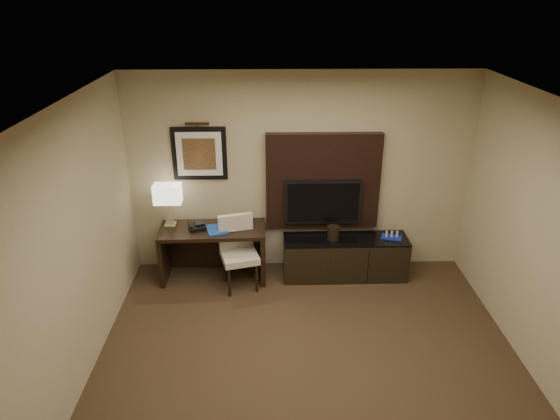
{
  "coord_description": "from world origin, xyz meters",
  "views": [
    {
      "loc": [
        -0.39,
        -3.68,
        3.63
      ],
      "look_at": [
        -0.28,
        1.8,
        1.15
      ],
      "focal_mm": 32.0,
      "sensor_mm": 36.0,
      "label": 1
    }
  ],
  "objects_px": {
    "ice_bucket": "(333,233)",
    "minibar_tray": "(392,235)",
    "credenza": "(345,257)",
    "tv": "(323,202)",
    "desk": "(214,253)",
    "desk_chair": "(239,256)",
    "desk_phone": "(197,226)",
    "water_bottle": "(246,220)",
    "table_lamp": "(169,205)"
  },
  "relations": [
    {
      "from": "credenza",
      "to": "desk_chair",
      "type": "height_order",
      "value": "desk_chair"
    },
    {
      "from": "desk_chair",
      "to": "table_lamp",
      "type": "relative_size",
      "value": 1.6
    },
    {
      "from": "desk",
      "to": "ice_bucket",
      "type": "relative_size",
      "value": 7.53
    },
    {
      "from": "water_bottle",
      "to": "ice_bucket",
      "type": "height_order",
      "value": "water_bottle"
    },
    {
      "from": "water_bottle",
      "to": "minibar_tray",
      "type": "distance_m",
      "value": 1.94
    },
    {
      "from": "credenza",
      "to": "desk_chair",
      "type": "xyz_separation_m",
      "value": [
        -1.4,
        -0.24,
        0.18
      ]
    },
    {
      "from": "desk_chair",
      "to": "tv",
      "type": "bearing_deg",
      "value": 6.39
    },
    {
      "from": "minibar_tray",
      "to": "credenza",
      "type": "bearing_deg",
      "value": -179.54
    },
    {
      "from": "desk",
      "to": "table_lamp",
      "type": "height_order",
      "value": "table_lamp"
    },
    {
      "from": "table_lamp",
      "to": "water_bottle",
      "type": "distance_m",
      "value": 1.02
    },
    {
      "from": "credenza",
      "to": "ice_bucket",
      "type": "height_order",
      "value": "ice_bucket"
    },
    {
      "from": "water_bottle",
      "to": "ice_bucket",
      "type": "relative_size",
      "value": 0.98
    },
    {
      "from": "desk",
      "to": "tv",
      "type": "relative_size",
      "value": 1.38
    },
    {
      "from": "table_lamp",
      "to": "desk",
      "type": "bearing_deg",
      "value": -11.83
    },
    {
      "from": "water_bottle",
      "to": "ice_bucket",
      "type": "distance_m",
      "value": 1.16
    },
    {
      "from": "desk_chair",
      "to": "water_bottle",
      "type": "xyz_separation_m",
      "value": [
        0.08,
        0.31,
        0.36
      ]
    },
    {
      "from": "table_lamp",
      "to": "ice_bucket",
      "type": "height_order",
      "value": "table_lamp"
    },
    {
      "from": "ice_bucket",
      "to": "minibar_tray",
      "type": "bearing_deg",
      "value": 1.19
    },
    {
      "from": "tv",
      "to": "desk_chair",
      "type": "bearing_deg",
      "value": -158.41
    },
    {
      "from": "tv",
      "to": "desk_phone",
      "type": "bearing_deg",
      "value": -172.83
    },
    {
      "from": "credenza",
      "to": "tv",
      "type": "distance_m",
      "value": 0.82
    },
    {
      "from": "ice_bucket",
      "to": "minibar_tray",
      "type": "distance_m",
      "value": 0.78
    },
    {
      "from": "tv",
      "to": "minibar_tray",
      "type": "height_order",
      "value": "tv"
    },
    {
      "from": "table_lamp",
      "to": "water_bottle",
      "type": "height_order",
      "value": "table_lamp"
    },
    {
      "from": "water_bottle",
      "to": "minibar_tray",
      "type": "height_order",
      "value": "water_bottle"
    },
    {
      "from": "credenza",
      "to": "table_lamp",
      "type": "xyz_separation_m",
      "value": [
        -2.32,
        0.12,
        0.74
      ]
    },
    {
      "from": "desk_chair",
      "to": "table_lamp",
      "type": "height_order",
      "value": "table_lamp"
    },
    {
      "from": "desk_phone",
      "to": "water_bottle",
      "type": "relative_size",
      "value": 1.14
    },
    {
      "from": "table_lamp",
      "to": "tv",
      "type": "bearing_deg",
      "value": 2.06
    },
    {
      "from": "minibar_tray",
      "to": "ice_bucket",
      "type": "bearing_deg",
      "value": -178.81
    },
    {
      "from": "water_bottle",
      "to": "desk_phone",
      "type": "bearing_deg",
      "value": -172.59
    },
    {
      "from": "credenza",
      "to": "desk_chair",
      "type": "relative_size",
      "value": 1.77
    },
    {
      "from": "desk",
      "to": "credenza",
      "type": "distance_m",
      "value": 1.76
    },
    {
      "from": "ice_bucket",
      "to": "tv",
      "type": "bearing_deg",
      "value": 122.34
    },
    {
      "from": "desk",
      "to": "desk_chair",
      "type": "distance_m",
      "value": 0.44
    },
    {
      "from": "desk_chair",
      "to": "ice_bucket",
      "type": "bearing_deg",
      "value": -4.45
    },
    {
      "from": "desk_phone",
      "to": "minibar_tray",
      "type": "xyz_separation_m",
      "value": [
        2.55,
        0.02,
        -0.17
      ]
    },
    {
      "from": "desk_phone",
      "to": "minibar_tray",
      "type": "bearing_deg",
      "value": -17.31
    },
    {
      "from": "tv",
      "to": "desk",
      "type": "bearing_deg",
      "value": -172.55
    },
    {
      "from": "water_bottle",
      "to": "tv",
      "type": "bearing_deg",
      "value": 7.02
    },
    {
      "from": "desk",
      "to": "desk_phone",
      "type": "bearing_deg",
      "value": -176.62
    },
    {
      "from": "tv",
      "to": "ice_bucket",
      "type": "relative_size",
      "value": 5.48
    },
    {
      "from": "desk",
      "to": "ice_bucket",
      "type": "height_order",
      "value": "ice_bucket"
    },
    {
      "from": "desk_chair",
      "to": "minibar_tray",
      "type": "xyz_separation_m",
      "value": [
        2.0,
        0.25,
        0.15
      ]
    },
    {
      "from": "water_bottle",
      "to": "minibar_tray",
      "type": "bearing_deg",
      "value": -1.78
    },
    {
      "from": "minibar_tray",
      "to": "desk",
      "type": "bearing_deg",
      "value": -179.88
    },
    {
      "from": "desk",
      "to": "water_bottle",
      "type": "height_order",
      "value": "water_bottle"
    },
    {
      "from": "desk_chair",
      "to": "desk_phone",
      "type": "height_order",
      "value": "desk_chair"
    },
    {
      "from": "ice_bucket",
      "to": "minibar_tray",
      "type": "xyz_separation_m",
      "value": [
        0.78,
        0.02,
        -0.04
      ]
    },
    {
      "from": "desk_phone",
      "to": "tv",
      "type": "bearing_deg",
      "value": -10.63
    }
  ]
}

